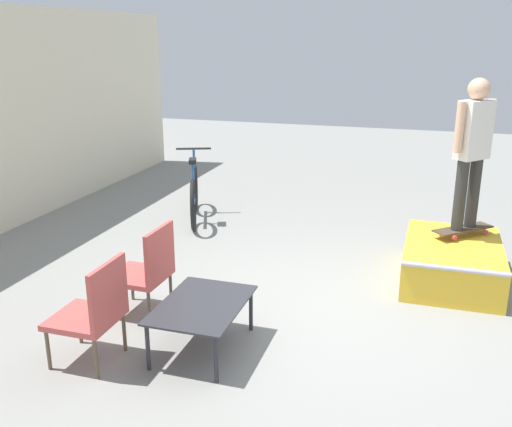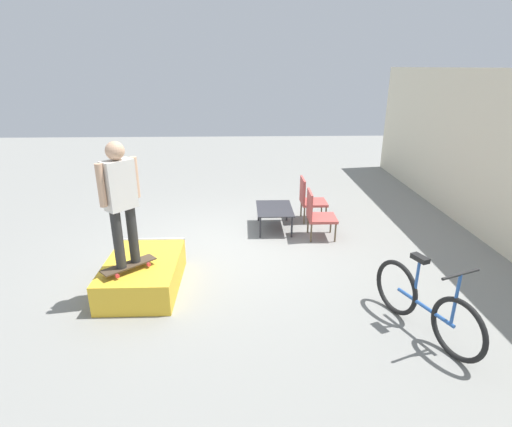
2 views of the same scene
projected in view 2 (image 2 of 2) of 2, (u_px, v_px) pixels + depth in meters
ground_plane at (228, 249)px, 7.01m from camera, size 24.00×24.00×0.00m
house_wall_back at (509, 164)px, 6.63m from camera, size 12.00×0.06×3.00m
skate_ramp_box at (143, 274)px, 5.74m from camera, size 1.51×1.02×0.45m
skateboard_on_ramp at (129, 265)px, 5.36m from camera, size 0.64×0.68×0.07m
person_skater at (120, 196)px, 5.02m from camera, size 0.45×0.40×1.65m
coffee_table at (274, 210)px, 7.78m from camera, size 0.97×0.69×0.43m
patio_chair_left at (309, 198)px, 8.19m from camera, size 0.52×0.52×0.90m
patio_chair_right at (317, 213)px, 7.35m from camera, size 0.53×0.53×0.90m
bicycle at (425, 305)px, 4.70m from camera, size 1.57×0.73×1.00m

